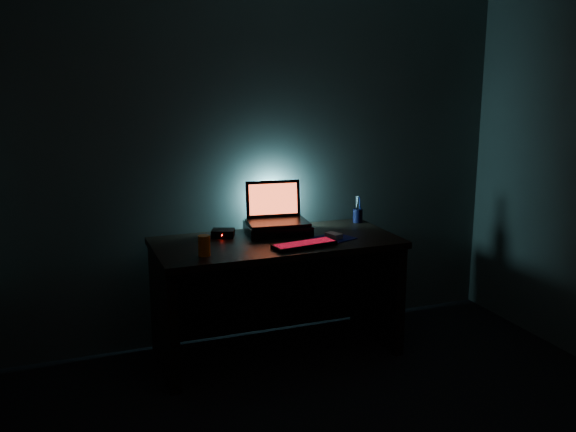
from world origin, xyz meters
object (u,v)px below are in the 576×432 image
object	(u,v)px
laptop	(276,213)
pen_cup	(358,216)
juice_glass	(204,246)
keyboard	(304,245)
router	(223,233)
mouse	(334,236)

from	to	relation	value
laptop	pen_cup	bearing A→B (deg)	9.57
pen_cup	juice_glass	size ratio (longest dim) A/B	0.80
keyboard	router	distance (m)	0.55
juice_glass	router	distance (m)	0.43
keyboard	mouse	world-z (taller)	mouse
router	juice_glass	bearing A→B (deg)	-97.22
mouse	pen_cup	size ratio (longest dim) A/B	1.08
pen_cup	router	world-z (taller)	pen_cup
laptop	juice_glass	xyz separation A→B (m)	(-0.57, -0.39, -0.06)
mouse	pen_cup	bearing A→B (deg)	24.03
laptop	juice_glass	size ratio (longest dim) A/B	3.50
laptop	router	xyz separation A→B (m)	(-0.36, -0.02, -0.10)
pen_cup	mouse	bearing A→B (deg)	-135.05
laptop	pen_cup	xyz separation A→B (m)	(0.61, 0.03, -0.07)
keyboard	juice_glass	distance (m)	0.60
laptop	mouse	xyz separation A→B (m)	(0.27, -0.31, -0.10)
pen_cup	juice_glass	xyz separation A→B (m)	(-1.18, -0.42, 0.01)
mouse	keyboard	bearing A→B (deg)	-177.23
pen_cup	router	xyz separation A→B (m)	(-0.97, -0.05, -0.02)
mouse	router	xyz separation A→B (m)	(-0.63, 0.29, 0.00)
pen_cup	juice_glass	world-z (taller)	juice_glass
pen_cup	juice_glass	bearing A→B (deg)	-160.39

